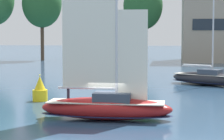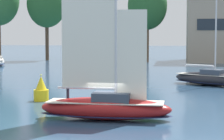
{
  "view_description": "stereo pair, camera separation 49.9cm",
  "coord_description": "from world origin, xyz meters",
  "px_view_note": "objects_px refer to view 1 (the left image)",
  "views": [
    {
      "loc": [
        4.31,
        -28.78,
        5.72
      ],
      "look_at": [
        0.0,
        3.0,
        3.12
      ],
      "focal_mm": 70.0,
      "sensor_mm": 36.0,
      "label": 1
    },
    {
      "loc": [
        4.8,
        -28.71,
        5.72
      ],
      "look_at": [
        0.0,
        3.0,
        3.12
      ],
      "focal_mm": 70.0,
      "sensor_mm": 36.0,
      "label": 2
    }
  ],
  "objects_px": {
    "tree_shore_center": "(143,6)",
    "sailboat_main": "(106,105)",
    "tree_shore_left": "(42,4)",
    "sailboat_moored_near_marina": "(207,78)",
    "channel_buoy": "(40,90)"
  },
  "relations": [
    {
      "from": "tree_shore_center",
      "to": "sailboat_main",
      "type": "distance_m",
      "value": 62.45
    },
    {
      "from": "channel_buoy",
      "to": "sailboat_moored_near_marina",
      "type": "bearing_deg",
      "value": 42.95
    },
    {
      "from": "tree_shore_center",
      "to": "sailboat_main",
      "type": "bearing_deg",
      "value": -88.58
    },
    {
      "from": "sailboat_main",
      "to": "sailboat_moored_near_marina",
      "type": "xyz_separation_m",
      "value": [
        8.38,
        21.65,
        -0.18
      ]
    },
    {
      "from": "tree_shore_left",
      "to": "sailboat_moored_near_marina",
      "type": "height_order",
      "value": "tree_shore_left"
    },
    {
      "from": "tree_shore_center",
      "to": "channel_buoy",
      "type": "height_order",
      "value": "tree_shore_center"
    },
    {
      "from": "tree_shore_left",
      "to": "sailboat_main",
      "type": "xyz_separation_m",
      "value": [
        24.2,
        -65.7,
        -11.6
      ]
    },
    {
      "from": "tree_shore_left",
      "to": "tree_shore_center",
      "type": "xyz_separation_m",
      "value": [
        22.68,
        -4.18,
        -0.97
      ]
    },
    {
      "from": "tree_shore_center",
      "to": "channel_buoy",
      "type": "xyz_separation_m",
      "value": [
        -5.37,
        -54.08,
        -10.69
      ]
    },
    {
      "from": "tree_shore_left",
      "to": "channel_buoy",
      "type": "distance_m",
      "value": 61.89
    },
    {
      "from": "tree_shore_left",
      "to": "tree_shore_center",
      "type": "bearing_deg",
      "value": -10.45
    },
    {
      "from": "tree_shore_left",
      "to": "sailboat_main",
      "type": "relative_size",
      "value": 1.45
    },
    {
      "from": "tree_shore_left",
      "to": "channel_buoy",
      "type": "bearing_deg",
      "value": -73.45
    },
    {
      "from": "sailboat_main",
      "to": "sailboat_moored_near_marina",
      "type": "distance_m",
      "value": 23.22
    },
    {
      "from": "tree_shore_left",
      "to": "sailboat_moored_near_marina",
      "type": "relative_size",
      "value": 1.49
    }
  ]
}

